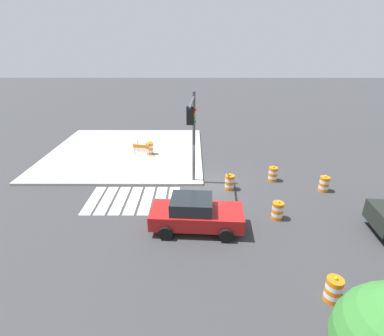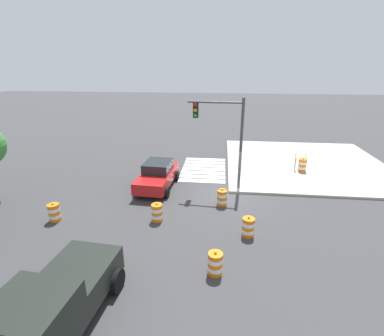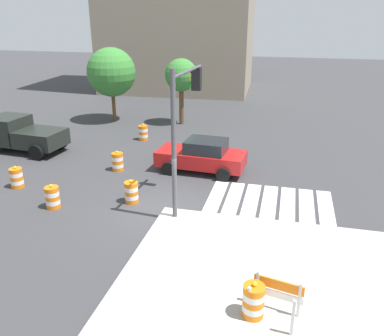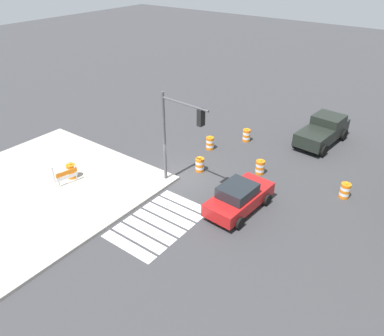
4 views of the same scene
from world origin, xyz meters
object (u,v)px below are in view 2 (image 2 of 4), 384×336
(traffic_barrel_median_far, at_px, (54,212))
(traffic_barrel_far_curb, at_px, (157,212))
(traffic_light_pole, at_px, (222,128))
(traffic_barrel_on_sidewalk, at_px, (302,165))
(sports_car, at_px, (157,175))
(traffic_barrel_crosswalk_end, at_px, (215,263))
(traffic_barrel_near_corner, at_px, (248,227))
(traffic_barrel_median_near, at_px, (222,198))
(pickup_truck, at_px, (49,312))
(construction_barricade, at_px, (298,161))

(traffic_barrel_median_far, distance_m, traffic_barrel_far_curb, 5.15)
(traffic_light_pole, bearing_deg, traffic_barrel_median_far, 120.22)
(traffic_barrel_on_sidewalk, relative_size, traffic_light_pole, 0.19)
(sports_car, relative_size, traffic_barrel_far_curb, 4.32)
(traffic_barrel_crosswalk_end, distance_m, traffic_light_pole, 8.53)
(traffic_barrel_near_corner, distance_m, traffic_light_pole, 6.32)
(traffic_barrel_near_corner, bearing_deg, traffic_barrel_on_sidewalk, -27.81)
(traffic_barrel_near_corner, bearing_deg, traffic_barrel_median_near, 22.62)
(pickup_truck, height_order, traffic_barrel_median_far, pickup_truck)
(pickup_truck, bearing_deg, traffic_barrel_median_near, -28.62)
(construction_barricade, bearing_deg, traffic_barrel_on_sidewalk, -157.85)
(sports_car, xyz_separation_m, construction_barricade, (4.02, -9.54, -0.09))
(sports_car, distance_m, traffic_barrel_near_corner, 7.29)
(traffic_barrel_far_curb, xyz_separation_m, traffic_barrel_on_sidewalk, (7.57, -8.89, 0.15))
(pickup_truck, height_order, traffic_barrel_crosswalk_end, pickup_truck)
(traffic_barrel_near_corner, distance_m, construction_barricade, 9.95)
(traffic_barrel_median_far, height_order, traffic_light_pole, traffic_light_pole)
(traffic_barrel_median_far, bearing_deg, traffic_barrel_median_near, -72.93)
(construction_barricade, bearing_deg, sports_car, 112.85)
(pickup_truck, distance_m, traffic_barrel_crosswalk_end, 5.58)
(traffic_barrel_crosswalk_end, bearing_deg, traffic_barrel_median_near, -2.19)
(sports_car, height_order, traffic_barrel_near_corner, sports_car)
(traffic_barrel_near_corner, bearing_deg, construction_barricade, -25.18)
(traffic_barrel_near_corner, distance_m, traffic_barrel_far_curb, 4.52)
(sports_car, xyz_separation_m, traffic_barrel_near_corner, (-4.98, -5.31, -0.36))
(sports_car, xyz_separation_m, traffic_barrel_on_sidewalk, (3.47, -9.77, -0.21))
(pickup_truck, xyz_separation_m, traffic_light_pole, (10.97, -4.65, 2.94))
(traffic_barrel_crosswalk_end, xyz_separation_m, construction_barricade, (11.69, -5.66, 0.27))
(traffic_barrel_median_near, bearing_deg, sports_car, 63.04)
(sports_car, relative_size, traffic_barrel_median_near, 4.32)
(traffic_barrel_on_sidewalk, xyz_separation_m, construction_barricade, (0.55, 0.22, 0.12))
(traffic_barrel_near_corner, xyz_separation_m, traffic_barrel_on_sidewalk, (8.45, -4.46, 0.15))
(traffic_barrel_median_near, relative_size, traffic_light_pole, 0.19)
(traffic_barrel_far_curb, bearing_deg, traffic_light_pole, -36.11)
(sports_car, height_order, traffic_barrel_crosswalk_end, sports_car)
(traffic_light_pole, bearing_deg, construction_barricade, -55.10)
(pickup_truck, height_order, traffic_barrel_far_curb, pickup_truck)
(traffic_barrel_near_corner, xyz_separation_m, traffic_light_pole, (5.12, 1.34, 3.46))
(traffic_barrel_near_corner, bearing_deg, traffic_barrel_crosswalk_end, 152.07)
(traffic_barrel_on_sidewalk, bearing_deg, traffic_light_pole, 119.91)
(traffic_barrel_median_near, bearing_deg, traffic_barrel_far_curb, 122.07)
(traffic_barrel_median_far, height_order, traffic_barrel_on_sidewalk, traffic_barrel_on_sidewalk)
(sports_car, relative_size, traffic_barrel_median_far, 4.32)
(pickup_truck, xyz_separation_m, traffic_barrel_median_far, (6.19, 3.56, -0.52))
(traffic_barrel_near_corner, bearing_deg, traffic_barrel_median_far, 87.98)
(traffic_barrel_far_curb, relative_size, traffic_light_pole, 0.19)
(sports_car, distance_m, pickup_truck, 10.86)
(traffic_barrel_crosswalk_end, relative_size, traffic_barrel_median_near, 1.00)
(traffic_barrel_median_near, distance_m, traffic_barrel_median_far, 8.72)
(traffic_barrel_crosswalk_end, bearing_deg, traffic_barrel_far_curb, 40.23)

